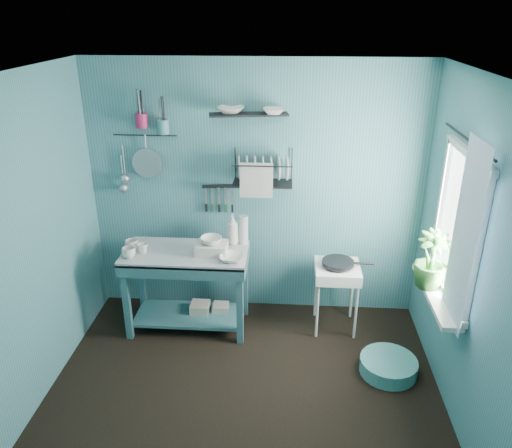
# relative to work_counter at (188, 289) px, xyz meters

# --- Properties ---
(floor) EXTENTS (3.20, 3.20, 0.00)m
(floor) POSITION_rel_work_counter_xyz_m (0.62, -1.05, -0.41)
(floor) COLOR black
(floor) RESTS_ON ground
(ceiling) EXTENTS (3.20, 3.20, 0.00)m
(ceiling) POSITION_rel_work_counter_xyz_m (0.62, -1.05, 2.09)
(ceiling) COLOR silver
(ceiling) RESTS_ON ground
(wall_back) EXTENTS (3.20, 0.00, 3.20)m
(wall_back) POSITION_rel_work_counter_xyz_m (0.62, 0.45, 0.84)
(wall_back) COLOR #3B727A
(wall_back) RESTS_ON ground
(wall_front) EXTENTS (3.20, 0.00, 3.20)m
(wall_front) POSITION_rel_work_counter_xyz_m (0.62, -2.55, 0.84)
(wall_front) COLOR #3B727A
(wall_front) RESTS_ON ground
(wall_left) EXTENTS (0.00, 3.00, 3.00)m
(wall_left) POSITION_rel_work_counter_xyz_m (-0.98, -1.05, 0.84)
(wall_left) COLOR #3B727A
(wall_left) RESTS_ON ground
(wall_right) EXTENTS (0.00, 3.00, 3.00)m
(wall_right) POSITION_rel_work_counter_xyz_m (2.22, -1.05, 0.84)
(wall_right) COLOR #3B727A
(wall_right) RESTS_ON ground
(work_counter) EXTENTS (1.20, 0.67, 0.82)m
(work_counter) POSITION_rel_work_counter_xyz_m (0.00, 0.00, 0.00)
(work_counter) COLOR #305E66
(work_counter) RESTS_ON floor
(mug_left) EXTENTS (0.12, 0.12, 0.10)m
(mug_left) POSITION_rel_work_counter_xyz_m (-0.48, -0.16, 0.46)
(mug_left) COLOR silver
(mug_left) RESTS_ON work_counter
(mug_mid) EXTENTS (0.14, 0.14, 0.09)m
(mug_mid) POSITION_rel_work_counter_xyz_m (-0.38, -0.06, 0.45)
(mug_mid) COLOR silver
(mug_mid) RESTS_ON work_counter
(mug_right) EXTENTS (0.17, 0.17, 0.10)m
(mug_right) POSITION_rel_work_counter_xyz_m (-0.50, 0.00, 0.46)
(mug_right) COLOR silver
(mug_right) RESTS_ON work_counter
(wash_tub) EXTENTS (0.28, 0.22, 0.10)m
(wash_tub) POSITION_rel_work_counter_xyz_m (0.25, -0.02, 0.46)
(wash_tub) COLOR beige
(wash_tub) RESTS_ON work_counter
(tub_bowl) EXTENTS (0.20, 0.19, 0.06)m
(tub_bowl) POSITION_rel_work_counter_xyz_m (0.25, -0.02, 0.54)
(tub_bowl) COLOR silver
(tub_bowl) RESTS_ON wash_tub
(soap_bottle) EXTENTS (0.12, 0.12, 0.30)m
(soap_bottle) POSITION_rel_work_counter_xyz_m (0.42, 0.20, 0.56)
(soap_bottle) COLOR beige
(soap_bottle) RESTS_ON work_counter
(water_bottle) EXTENTS (0.09, 0.09, 0.28)m
(water_bottle) POSITION_rel_work_counter_xyz_m (0.52, 0.22, 0.55)
(water_bottle) COLOR #B1BCC6
(water_bottle) RESTS_ON work_counter
(counter_bowl) EXTENTS (0.22, 0.22, 0.05)m
(counter_bowl) POSITION_rel_work_counter_xyz_m (0.45, -0.15, 0.43)
(counter_bowl) COLOR silver
(counter_bowl) RESTS_ON work_counter
(hotplate_stand) EXTENTS (0.47, 0.47, 0.67)m
(hotplate_stand) POSITION_rel_work_counter_xyz_m (1.42, 0.08, -0.07)
(hotplate_stand) COLOR white
(hotplate_stand) RESTS_ON floor
(frying_pan) EXTENTS (0.30, 0.30, 0.03)m
(frying_pan) POSITION_rel_work_counter_xyz_m (1.42, 0.08, 0.30)
(frying_pan) COLOR black
(frying_pan) RESTS_ON hotplate_stand
(knife_strip) EXTENTS (0.32, 0.06, 0.03)m
(knife_strip) POSITION_rel_work_counter_xyz_m (0.27, 0.42, 0.91)
(knife_strip) COLOR black
(knife_strip) RESTS_ON wall_back
(dish_rack) EXTENTS (0.57, 0.30, 0.32)m
(dish_rack) POSITION_rel_work_counter_xyz_m (0.70, 0.32, 1.13)
(dish_rack) COLOR black
(dish_rack) RESTS_ON wall_back
(upper_shelf) EXTENTS (0.72, 0.29, 0.01)m
(upper_shelf) POSITION_rel_work_counter_xyz_m (0.57, 0.35, 1.61)
(upper_shelf) COLOR black
(upper_shelf) RESTS_ON wall_back
(shelf_bowl_left) EXTENTS (0.25, 0.25, 0.06)m
(shelf_bowl_left) POSITION_rel_work_counter_xyz_m (0.41, 0.35, 1.66)
(shelf_bowl_left) COLOR silver
(shelf_bowl_left) RESTS_ON upper_shelf
(shelf_bowl_right) EXTENTS (0.21, 0.21, 0.05)m
(shelf_bowl_right) POSITION_rel_work_counter_xyz_m (0.79, 0.35, 1.66)
(shelf_bowl_right) COLOR silver
(shelf_bowl_right) RESTS_ON upper_shelf
(utensil_cup_magenta) EXTENTS (0.11, 0.11, 0.13)m
(utensil_cup_magenta) POSITION_rel_work_counter_xyz_m (-0.41, 0.37, 1.54)
(utensil_cup_magenta) COLOR #A51E52
(utensil_cup_magenta) RESTS_ON wall_back
(utensil_cup_teal) EXTENTS (0.11, 0.11, 0.13)m
(utensil_cup_teal) POSITION_rel_work_counter_xyz_m (-0.22, 0.37, 1.48)
(utensil_cup_teal) COLOR #3C777D
(utensil_cup_teal) RESTS_ON wall_back
(colander) EXTENTS (0.28, 0.03, 0.28)m
(colander) POSITION_rel_work_counter_xyz_m (-0.41, 0.40, 1.13)
(colander) COLOR #9EA1A6
(colander) RESTS_ON wall_back
(ladle_outer) EXTENTS (0.01, 0.01, 0.30)m
(ladle_outer) POSITION_rel_work_counter_xyz_m (-0.63, 0.41, 1.14)
(ladle_outer) COLOR #9EA1A6
(ladle_outer) RESTS_ON wall_back
(ladle_inner) EXTENTS (0.01, 0.01, 0.30)m
(ladle_inner) POSITION_rel_work_counter_xyz_m (-0.66, 0.41, 1.05)
(ladle_inner) COLOR #9EA1A6
(ladle_inner) RESTS_ON wall_back
(hook_rail) EXTENTS (0.60, 0.01, 0.01)m
(hook_rail) POSITION_rel_work_counter_xyz_m (-0.41, 0.42, 1.39)
(hook_rail) COLOR black
(hook_rail) RESTS_ON wall_back
(window_glass) EXTENTS (0.00, 1.10, 1.10)m
(window_glass) POSITION_rel_work_counter_xyz_m (2.20, -0.60, 0.99)
(window_glass) COLOR white
(window_glass) RESTS_ON wall_right
(windowsill) EXTENTS (0.16, 0.95, 0.04)m
(windowsill) POSITION_rel_work_counter_xyz_m (2.12, -0.60, 0.40)
(windowsill) COLOR white
(windowsill) RESTS_ON wall_right
(curtain) EXTENTS (0.00, 1.35, 1.35)m
(curtain) POSITION_rel_work_counter_xyz_m (2.14, -0.90, 1.04)
(curtain) COLOR white
(curtain) RESTS_ON wall_right
(curtain_rod) EXTENTS (0.02, 1.05, 0.02)m
(curtain_rod) POSITION_rel_work_counter_xyz_m (2.16, -0.60, 1.64)
(curtain_rod) COLOR black
(curtain_rod) RESTS_ON wall_right
(potted_plant) EXTENTS (0.29, 0.29, 0.47)m
(potted_plant) POSITION_rel_work_counter_xyz_m (2.07, -0.51, 0.66)
(potted_plant) COLOR #30692A
(potted_plant) RESTS_ON windowsill
(storage_tin_large) EXTENTS (0.18, 0.18, 0.22)m
(storage_tin_large) POSITION_rel_work_counter_xyz_m (0.10, 0.05, -0.30)
(storage_tin_large) COLOR tan
(storage_tin_large) RESTS_ON floor
(storage_tin_small) EXTENTS (0.15, 0.15, 0.20)m
(storage_tin_small) POSITION_rel_work_counter_xyz_m (0.30, 0.08, -0.31)
(storage_tin_small) COLOR tan
(storage_tin_small) RESTS_ON floor
(floor_basin) EXTENTS (0.49, 0.49, 0.13)m
(floor_basin) POSITION_rel_work_counter_xyz_m (1.83, -0.57, -0.34)
(floor_basin) COLOR teal
(floor_basin) RESTS_ON floor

